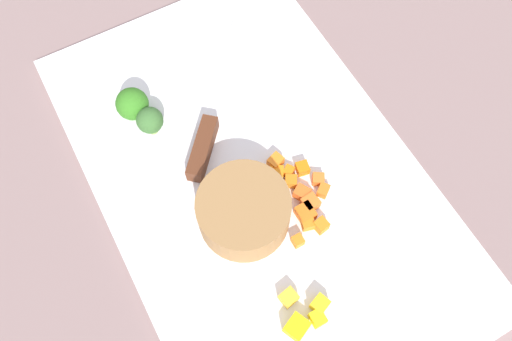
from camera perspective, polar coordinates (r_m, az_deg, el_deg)
The scene contains 23 objects.
ground_plane at distance 0.60m, azimuth 0.00°, elevation -0.87°, with size 4.00×4.00×0.00m, color gray.
cutting_board at distance 0.59m, azimuth 0.00°, elevation -0.64°, with size 0.55×0.34×0.01m, color white.
prep_bowl at distance 0.54m, azimuth -1.37°, elevation -4.53°, with size 0.10×0.10×0.05m, color olive.
chef_knife at distance 0.62m, azimuth -4.33°, elevation 7.63°, with size 0.27×0.25×0.02m.
carrot_dice_0 at distance 0.58m, azimuth 7.47°, elevation -2.21°, with size 0.01×0.01×0.01m, color orange.
carrot_dice_1 at distance 0.58m, azimuth 2.30°, elevation -0.25°, with size 0.01×0.02×0.01m, color orange.
carrot_dice_2 at distance 0.58m, azimuth 3.90°, elevation -1.19°, with size 0.01×0.01×0.01m, color orange.
carrot_dice_3 at distance 0.56m, azimuth 5.51°, elevation -4.72°, with size 0.02×0.02×0.01m, color orange.
carrot_dice_4 at distance 0.58m, azimuth 5.16°, elevation 0.25°, with size 0.01×0.01×0.01m, color orange.
carrot_dice_5 at distance 0.58m, azimuth 2.19°, elevation 0.97°, with size 0.01×0.02×0.01m, color orange.
carrot_dice_6 at distance 0.56m, azimuth 7.24°, elevation -6.07°, with size 0.01×0.01×0.02m, color orange.
carrot_dice_7 at distance 0.58m, azimuth 6.92°, elevation -0.97°, with size 0.01×0.01×0.01m, color orange.
carrot_dice_8 at distance 0.57m, azimuth 5.13°, elevation -2.51°, with size 0.02×0.01×0.01m, color orange.
carrot_dice_9 at distance 0.55m, azimuth 5.02°, elevation -7.58°, with size 0.01×0.01×0.01m, color orange.
carrot_dice_10 at distance 0.57m, azimuth 6.06°, elevation -3.60°, with size 0.02×0.02×0.01m, color orange.
carrot_dice_11 at distance 0.56m, azimuth 5.74°, elevation -5.80°, with size 0.01×0.01×0.01m, color orange.
carrot_dice_12 at distance 0.58m, azimuth 3.64°, elevation -0.11°, with size 0.01×0.01×0.01m, color orange.
pepper_dice_0 at distance 0.54m, azimuth 3.65°, elevation -13.89°, with size 0.02×0.02×0.01m, color yellow.
pepper_dice_1 at distance 0.53m, azimuth 4.56°, elevation -16.94°, with size 0.02×0.02×0.02m, color yellow.
pepper_dice_2 at distance 0.54m, azimuth 7.11°, elevation -14.52°, with size 0.02×0.02×0.02m, color yellow.
pepper_dice_3 at distance 0.54m, azimuth 6.86°, elevation -15.97°, with size 0.02×0.01×0.01m, color yellow.
broccoli_floret_0 at distance 0.62m, azimuth -13.56°, elevation 7.16°, with size 0.04×0.04×0.04m.
broccoli_floret_1 at distance 0.60m, azimuth -11.68°, elevation 5.44°, with size 0.03×0.03×0.04m.
Camera 1 is at (0.21, -0.12, 0.55)m, focal length 36.04 mm.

